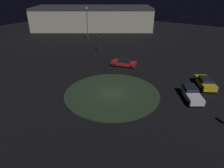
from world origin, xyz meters
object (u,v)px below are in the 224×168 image
Objects in this scene: car_red at (124,62)px; traffic_light_northeast at (100,40)px; car_yellow at (205,82)px; store_building at (93,18)px; car_white at (192,94)px; streetlamp_northeast at (87,18)px.

traffic_light_northeast reaches higher than car_red.
car_yellow is 1.13× the size of traffic_light_northeast.
traffic_light_northeast is at bearing 98.07° from store_building.
car_red is 1.07× the size of car_white.
car_red is at bearing 103.93° from store_building.
car_white reaches higher than car_red.
car_white is at bearing -39.97° from car_yellow.
traffic_light_northeast is at bearing -145.94° from car_white.
car_yellow reaches higher than car_red.
store_building is (25.57, 39.09, 2.66)m from car_yellow.
car_red is 0.12× the size of store_building.
car_white is 0.11× the size of store_building.
traffic_light_northeast reaches higher than car_yellow.
store_building is (24.50, 25.26, 2.72)m from car_red.
streetlamp_northeast is 14.96m from store_building.
streetlamp_northeast is at bearing -151.20° from car_white.
traffic_light_northeast is (4.96, 21.78, 2.12)m from car_yellow.
store_building is at bearing -152.11° from car_yellow.
traffic_light_northeast reaches higher than car_white.
streetlamp_northeast reaches higher than store_building.
store_building is at bearing -159.68° from car_white.
traffic_light_northeast is (3.89, 7.96, 2.18)m from car_red.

